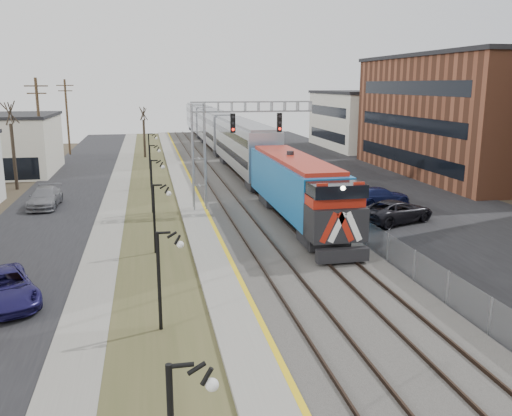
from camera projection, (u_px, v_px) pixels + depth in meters
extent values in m
cube|color=black|center=(61.00, 198.00, 45.45)|extent=(7.00, 120.00, 0.04)
cube|color=gray|center=(116.00, 196.00, 46.31)|extent=(2.00, 120.00, 0.08)
cube|color=#434625|center=(152.00, 195.00, 46.90)|extent=(4.00, 120.00, 0.06)
cube|color=gray|center=(186.00, 192.00, 47.45)|extent=(2.00, 120.00, 0.24)
cube|color=#595651|center=(243.00, 190.00, 48.42)|extent=(8.00, 120.00, 0.20)
cube|color=black|center=(368.00, 186.00, 50.76)|extent=(16.00, 120.00, 0.04)
cube|color=gold|center=(196.00, 190.00, 47.60)|extent=(0.24, 120.00, 0.01)
cube|color=#2D2119|center=(212.00, 190.00, 47.85)|extent=(0.08, 120.00, 0.15)
cube|color=#2D2119|center=(229.00, 189.00, 48.14)|extent=(0.08, 120.00, 0.15)
cube|color=#2D2119|center=(251.00, 188.00, 48.53)|extent=(0.08, 120.00, 0.15)
cube|color=#2D2119|center=(267.00, 187.00, 48.82)|extent=(0.08, 120.00, 0.15)
cube|color=#1462A8|center=(298.00, 190.00, 36.07)|extent=(3.00, 17.00, 4.25)
cube|color=black|center=(342.00, 255.00, 28.15)|extent=(2.80, 0.50, 0.70)
cube|color=#A3A6AE|center=(244.00, 148.00, 55.34)|extent=(3.00, 22.00, 5.33)
cube|color=#A3A6AE|center=(216.00, 130.00, 77.12)|extent=(3.00, 22.00, 5.33)
cube|color=#A3A6AE|center=(200.00, 120.00, 98.91)|extent=(3.00, 22.00, 5.33)
cube|color=gray|center=(199.00, 159.00, 40.00)|extent=(1.00, 1.00, 8.00)
cube|color=gray|center=(252.00, 107.00, 39.93)|extent=(9.00, 0.80, 0.80)
cube|color=black|center=(233.00, 123.00, 39.47)|extent=(0.35, 0.25, 1.40)
cube|color=black|center=(279.00, 122.00, 40.14)|extent=(0.35, 0.25, 1.40)
cylinder|color=black|center=(159.00, 282.00, 20.66)|extent=(0.14, 0.14, 4.00)
cylinder|color=black|center=(154.00, 220.00, 30.21)|extent=(0.14, 0.14, 4.00)
cylinder|color=black|center=(152.00, 187.00, 39.77)|extent=(0.14, 0.14, 4.00)
cylinder|color=black|center=(150.00, 167.00, 49.32)|extent=(0.14, 0.14, 4.00)
cylinder|color=black|center=(149.00, 151.00, 60.79)|extent=(0.14, 0.14, 4.00)
cylinder|color=#4C3823|center=(40.00, 130.00, 53.31)|extent=(0.28, 0.28, 10.00)
cylinder|color=#4C3823|center=(67.00, 118.00, 72.42)|extent=(0.28, 0.28, 10.00)
cube|color=gray|center=(288.00, 181.00, 49.08)|extent=(0.04, 120.00, 1.60)
cube|color=brown|center=(477.00, 117.00, 56.90)|extent=(16.00, 26.00, 12.00)
cube|color=beige|center=(378.00, 121.00, 81.23)|extent=(16.00, 18.00, 8.00)
cylinder|color=#382D23|center=(14.00, 157.00, 48.70)|extent=(0.30, 0.30, 5.95)
cylinder|color=#382D23|center=(144.00, 139.00, 70.14)|extent=(0.30, 0.30, 4.90)
imported|color=black|center=(396.00, 212.00, 37.39)|extent=(6.15, 4.44, 1.55)
imported|color=navy|center=(380.00, 197.00, 42.70)|extent=(5.13, 2.63, 1.42)
imported|color=gray|center=(335.00, 194.00, 43.40)|extent=(4.85, 3.36, 1.53)
imported|color=#0D4324|center=(297.00, 167.00, 57.96)|extent=(4.75, 2.20, 1.51)
imported|color=#1B164E|center=(3.00, 288.00, 23.50)|extent=(4.24, 5.77, 1.46)
imported|color=slate|center=(45.00, 198.00, 41.98)|extent=(2.21, 5.23, 1.51)
imported|color=navy|center=(311.00, 166.00, 58.73)|extent=(4.99, 2.45, 1.40)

